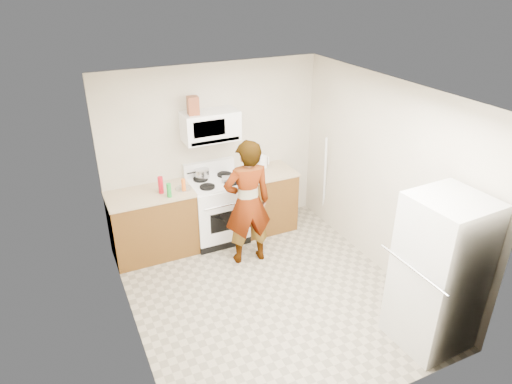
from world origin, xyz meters
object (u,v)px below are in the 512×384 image
person (248,203)px  kettle (262,162)px  fridge (438,273)px  saucepan (202,173)px  gas_range (217,209)px  microwave (210,126)px

person → kettle: bearing=-120.0°
fridge → saucepan: bearing=112.9°
fridge → saucepan: (-1.46, 3.04, 0.16)m
person → fridge: size_ratio=1.02×
gas_range → fridge: 3.18m
person → gas_range: bearing=-69.2°
gas_range → saucepan: size_ratio=5.63×
microwave → saucepan: bearing=164.6°
fridge → gas_range: bearing=111.9°
microwave → saucepan: size_ratio=3.78×
gas_range → kettle: (0.80, 0.17, 0.54)m
gas_range → person: person is taller
gas_range → fridge: bearing=-65.4°
microwave → person: microwave is taller
person → saucepan: person is taller
gas_range → saucepan: 0.57m
gas_range → microwave: (0.00, 0.13, 1.21)m
fridge → kettle: 3.08m
saucepan → fridge: bearing=-64.4°
microwave → saucepan: microwave is taller
gas_range → person: 0.81m
gas_range → fridge: size_ratio=0.66×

